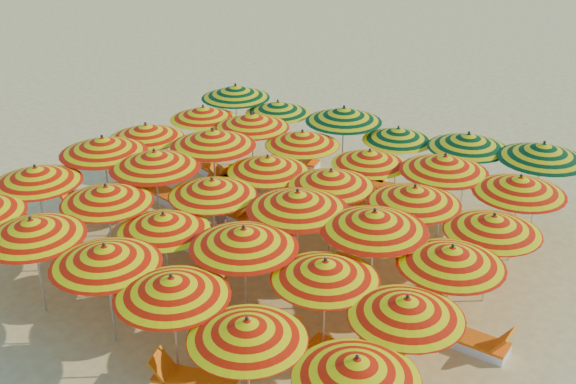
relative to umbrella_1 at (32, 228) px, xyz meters
The scene contains 55 objects.
ground 6.33m from the umbrella_1, 58.97° to the left, with size 120.00×120.00×0.00m, color #F5D16C.
umbrella_1 is the anchor object (origin of this frame).
umbrella_2 2.17m from the umbrella_1, ahead, with size 2.91×2.91×2.47m.
umbrella_3 4.05m from the umbrella_1, ahead, with size 2.69×2.69×2.42m.
umbrella_4 6.00m from the umbrella_1, ahead, with size 2.37×2.37×2.33m.
umbrella_5 8.10m from the umbrella_1, ahead, with size 2.71×2.71×2.31m.
umbrella_6 3.00m from the umbrella_1, 138.91° to the left, with size 2.90×2.90×2.44m.
umbrella_7 2.19m from the umbrella_1, 89.32° to the left, with size 2.37×2.37×2.41m.
umbrella_8 2.86m from the umbrella_1, 46.32° to the left, with size 2.78×2.78×2.25m.
umbrella_9 4.70m from the umbrella_1, 27.32° to the left, with size 3.11×3.11×2.52m.
umbrella_10 6.55m from the umbrella_1, 19.34° to the left, with size 2.30×2.30×2.37m.
umbrella_11 8.30m from the umbrella_1, 13.20° to the left, with size 2.90×2.90×2.35m.
umbrella_12 4.63m from the umbrella_1, 116.84° to the left, with size 2.53×2.53×2.57m.
umbrella_13 4.17m from the umbrella_1, 92.85° to the left, with size 2.89×2.89×2.58m.
umbrella_14 4.37m from the umbrella_1, 64.43° to the left, with size 2.84×2.84×2.37m.
umbrella_15 5.96m from the umbrella_1, 44.54° to the left, with size 2.72×2.72×2.58m.
umbrella_16 7.52m from the umbrella_1, 34.35° to the left, with size 2.75×2.75×2.59m.
umbrella_17 9.05m from the umbrella_1, 26.14° to the left, with size 2.69×2.69×2.42m.
umbrella_18 6.32m from the umbrella_1, 110.25° to the left, with size 2.80×2.80×2.36m.
umbrella_19 6.17m from the umbrella_1, 88.55° to the left, with size 3.16×3.16×2.60m.
umbrella_20 6.33m from the umbrella_1, 69.74° to the left, with size 2.90×2.90×2.34m.
umbrella_21 7.26m from the umbrella_1, 55.53° to the left, with size 2.64×2.64×2.39m.
umbrella_22 8.84m from the umbrella_1, 44.44° to the left, with size 2.41×2.41×2.43m.
umbrella_23 10.24m from the umbrella_1, 35.31° to the left, with size 2.61×2.61×2.36m.
umbrella_24 8.47m from the umbrella_1, 103.00° to the left, with size 2.64×2.64×2.28m.
umbrella_25 8.24m from the umbrella_1, 89.84° to the left, with size 2.88×2.88×2.43m.
umbrella_26 8.28m from the umbrella_1, 76.29° to the left, with size 2.77×2.77×2.33m.
umbrella_27 9.02m from the umbrella_1, 62.42° to the left, with size 2.78×2.78×2.24m.
umbrella_28 10.34m from the umbrella_1, 52.86° to the left, with size 2.87×2.87×2.49m.
umbrella_29 11.57m from the umbrella_1, 44.29° to the left, with size 3.04×3.04×2.46m.
umbrella_30 10.34m from the umbrella_1, 101.30° to the left, with size 2.39×2.39×2.48m.
umbrella_31 10.02m from the umbrella_1, 91.22° to the left, with size 2.25×2.25×2.27m.
umbrella_32 10.28m from the umbrella_1, 77.52° to the left, with size 2.97×2.97×2.53m.
umbrella_33 10.82m from the umbrella_1, 67.85° to the left, with size 2.53×2.53×2.24m.
umbrella_34 11.95m from the umbrella_1, 59.03° to the left, with size 2.37×2.37×2.43m.
umbrella_35 13.22m from the umbrella_1, 51.59° to the left, with size 2.88×2.88×2.56m.
lounger_0 4.99m from the umbrella_1, ahead, with size 1.83×1.12×0.69m.
lounger_2 4.02m from the umbrella_1, 145.49° to the left, with size 1.79×0.81×0.69m.
lounger_3 3.97m from the umbrella_1, 41.28° to the left, with size 1.83×1.08×0.69m.
lounger_4 5.58m from the umbrella_1, 23.20° to the left, with size 1.79×0.80×0.69m.
lounger_5 7.39m from the umbrella_1, 17.54° to the left, with size 1.75×0.64×0.69m.
lounger_6 5.19m from the umbrella_1, 124.29° to the left, with size 1.83×1.06×0.69m.
lounger_7 4.64m from the umbrella_1, 84.62° to the left, with size 1.74×0.61×0.69m.
lounger_8 8.22m from the umbrella_1, 32.61° to the left, with size 1.78×0.76×0.69m.
lounger_9 9.85m from the umbrella_1, 25.14° to the left, with size 1.75×0.62×0.69m.
lounger_10 6.46m from the umbrella_1, 105.96° to the left, with size 1.81×0.89×0.69m.
lounger_11 6.44m from the umbrella_1, 82.91° to the left, with size 1.80×0.81×0.69m.
lounger_12 8.41m from the umbrella_1, 99.24° to the left, with size 1.83×1.05×0.69m.
lounger_13 8.26m from the umbrella_1, 94.10° to the left, with size 1.82×1.21×0.69m.
lounger_14 9.35m from the umbrella_1, 59.15° to the left, with size 1.77×0.72×0.69m.
lounger_15 10.54m from the umbrella_1, 104.70° to the left, with size 1.83×1.14×0.69m.
lounger_16 10.34m from the umbrella_1, 87.82° to the left, with size 1.80×0.86×0.69m.
lounger_17 10.81m from the umbrella_1, 74.59° to the left, with size 1.79×0.81×0.69m.
lounger_18 10.69m from the umbrella_1, 70.62° to the left, with size 1.79×0.79×0.69m.
beachgoer_a 5.45m from the umbrella_1, 77.89° to the left, with size 0.55×0.36×1.52m, color tan.
Camera 1 is at (9.19, -13.62, 9.80)m, focal length 45.00 mm.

